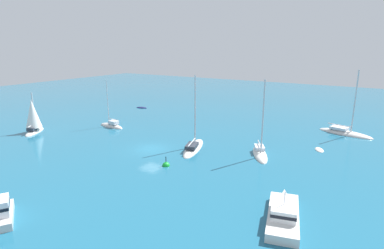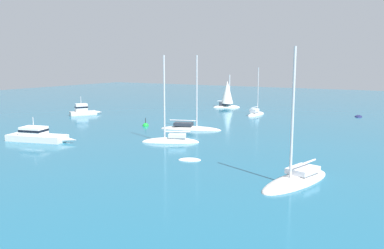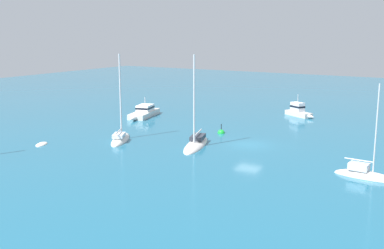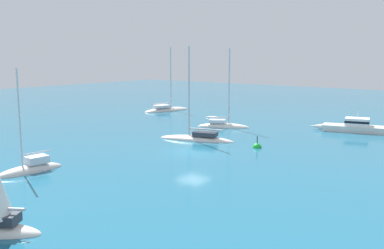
# 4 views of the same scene
# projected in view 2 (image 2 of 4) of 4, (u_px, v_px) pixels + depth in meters

# --- Properties ---
(ground_plane) EXTENTS (160.00, 160.00, 0.00)m
(ground_plane) POSITION_uv_depth(u_px,v_px,m) (188.00, 123.00, 55.11)
(ground_plane) COLOR #1E607F
(sloop) EXTENTS (4.88, 3.79, 6.47)m
(sloop) POSITION_uv_depth(u_px,v_px,m) (227.00, 96.00, 73.20)
(sloop) COLOR silver
(sloop) RESTS_ON ground
(yacht) EXTENTS (4.18, 7.96, 9.89)m
(yacht) POSITION_uv_depth(u_px,v_px,m) (296.00, 180.00, 28.14)
(yacht) COLOR silver
(yacht) RESTS_ON ground
(sailboat) EXTENTS (6.03, 4.14, 9.52)m
(sailboat) POSITION_uv_depth(u_px,v_px,m) (171.00, 141.00, 41.96)
(sailboat) COLOR silver
(sailboat) RESTS_ON ground
(launch) EXTENTS (7.99, 3.70, 2.54)m
(launch) POSITION_uv_depth(u_px,v_px,m) (38.00, 136.00, 42.64)
(launch) COLOR silver
(launch) RESTS_ON ground
(dinghy) EXTENTS (1.40, 2.62, 0.46)m
(dinghy) POSITION_uv_depth(u_px,v_px,m) (358.00, 117.00, 61.35)
(dinghy) COLOR #191E4C
(dinghy) RESTS_ON ground
(sloop_1) EXTENTS (7.82, 4.03, 9.56)m
(sloop_1) POSITION_uv_depth(u_px,v_px,m) (190.00, 128.00, 49.83)
(sloop_1) COLOR silver
(sloop_1) RESTS_ON ground
(tender) EXTENTS (2.16, 1.67, 0.41)m
(tender) POSITION_uv_depth(u_px,v_px,m) (190.00, 160.00, 34.42)
(tender) COLOR silver
(tender) RESTS_ON ground
(sailboat_1) EXTENTS (1.87, 5.13, 7.95)m
(sailboat_1) POSITION_uv_depth(u_px,v_px,m) (256.00, 114.00, 63.12)
(sailboat_1) COLOR silver
(sailboat_1) RESTS_ON ground
(powerboat) EXTENTS (3.41, 4.85, 2.97)m
(powerboat) POSITION_uv_depth(u_px,v_px,m) (83.00, 111.00, 63.20)
(powerboat) COLOR silver
(powerboat) RESTS_ON ground
(channel_buoy) EXTENTS (0.82, 0.82, 1.46)m
(channel_buoy) POSITION_uv_depth(u_px,v_px,m) (146.00, 126.00, 52.58)
(channel_buoy) COLOR green
(channel_buoy) RESTS_ON ground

